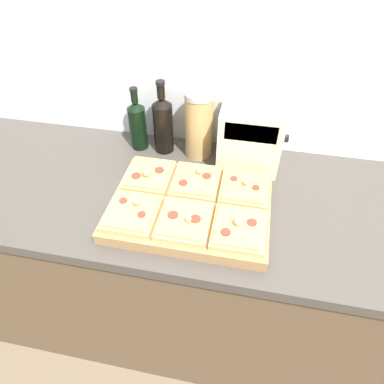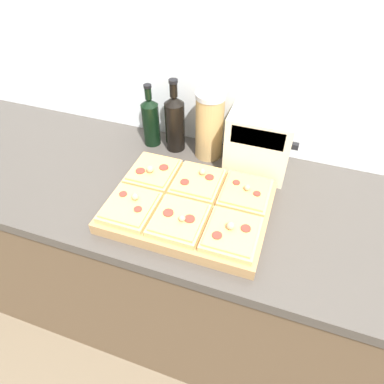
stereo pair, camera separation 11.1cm
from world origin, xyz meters
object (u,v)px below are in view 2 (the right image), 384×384
(cutting_board, at_px, (189,207))
(wine_bottle, at_px, (175,122))
(grain_jar_tall, at_px, (209,125))
(toaster_oven, at_px, (260,142))
(olive_oil_bottle, at_px, (151,121))

(cutting_board, xyz_separation_m, wine_bottle, (-0.17, 0.32, 0.10))
(cutting_board, height_order, grain_jar_tall, grain_jar_tall)
(wine_bottle, distance_m, toaster_oven, 0.34)
(wine_bottle, bearing_deg, grain_jar_tall, -0.00)
(cutting_board, distance_m, toaster_oven, 0.35)
(wine_bottle, bearing_deg, cutting_board, -61.92)
(olive_oil_bottle, xyz_separation_m, toaster_oven, (0.44, -0.03, 0.01))
(toaster_oven, bearing_deg, olive_oil_bottle, 176.72)
(grain_jar_tall, distance_m, toaster_oven, 0.20)
(olive_oil_bottle, height_order, wine_bottle, wine_bottle)
(toaster_oven, bearing_deg, wine_bottle, 175.72)
(grain_jar_tall, bearing_deg, olive_oil_bottle, 180.00)
(olive_oil_bottle, distance_m, wine_bottle, 0.10)
(wine_bottle, distance_m, grain_jar_tall, 0.14)
(olive_oil_bottle, height_order, toaster_oven, olive_oil_bottle)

